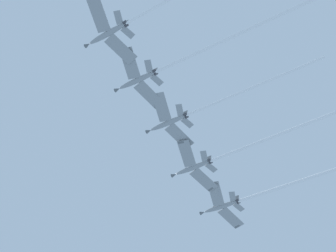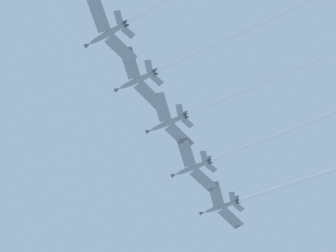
# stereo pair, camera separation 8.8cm
# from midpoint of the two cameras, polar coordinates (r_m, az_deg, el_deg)

# --- Properties ---
(jet_far_left) EXTENTS (20.20, 50.82, 9.15)m
(jet_far_left) POSITION_cam_midpoint_polar(r_m,az_deg,el_deg) (127.29, -4.33, 12.45)
(jet_far_left) COLOR gray
(jet_inner_left) EXTENTS (20.17, 58.46, 11.02)m
(jet_inner_left) POSITION_cam_midpoint_polar(r_m,az_deg,el_deg) (129.40, 1.33, 7.72)
(jet_inner_left) COLOR gray
(jet_centre) EXTENTS (20.18, 53.20, 10.00)m
(jet_centre) POSITION_cam_midpoint_polar(r_m,az_deg,el_deg) (135.74, 2.98, 1.63)
(jet_centre) COLOR gray
(jet_inner_right) EXTENTS (20.19, 50.76, 10.05)m
(jet_inner_right) POSITION_cam_midpoint_polar(r_m,az_deg,el_deg) (141.92, 6.31, -3.66)
(jet_inner_right) COLOR gray
(jet_far_right) EXTENTS (20.18, 60.62, 12.02)m
(jet_far_right) POSITION_cam_midpoint_polar(r_m,az_deg,el_deg) (150.35, 11.56, -7.71)
(jet_far_right) COLOR gray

